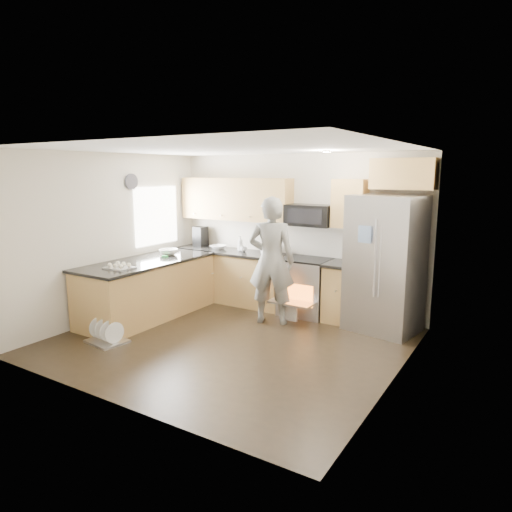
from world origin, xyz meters
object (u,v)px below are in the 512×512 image
Objects in this scene: person at (271,261)px; refrigerator at (385,264)px; dish_rack at (107,336)px; stove_range at (306,274)px.

refrigerator is at bearing -178.69° from person.
stove_range is at bearing 55.64° from dish_rack.
refrigerator reaches higher than dish_rack.
stove_range is 3.18m from dish_rack.
dish_rack is at bearing -130.84° from refrigerator.
person reaches higher than dish_rack.
person is (-0.27, -0.66, 0.30)m from stove_range.
dish_rack is (-3.06, -2.50, -0.91)m from refrigerator.
refrigerator is 1.67m from person.
person is at bearing -111.89° from stove_range.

